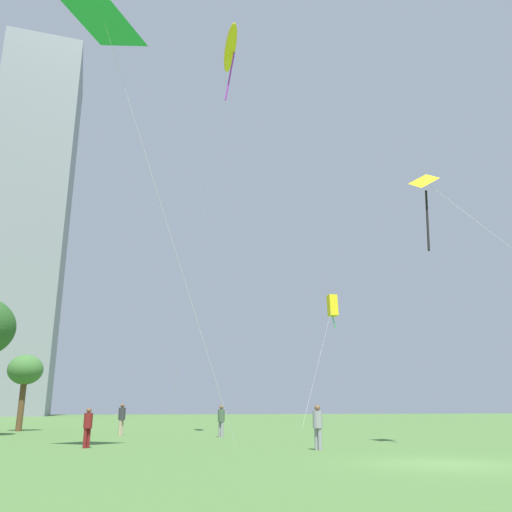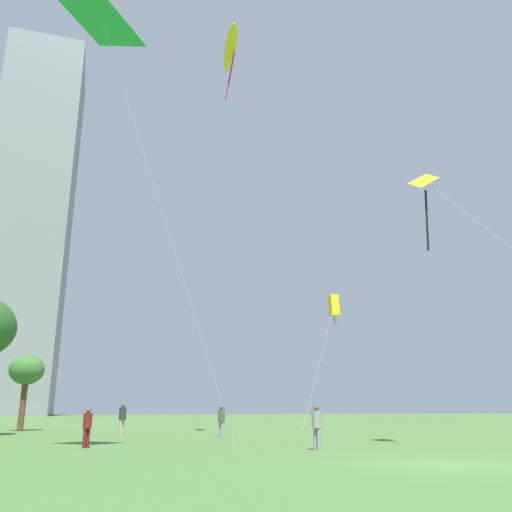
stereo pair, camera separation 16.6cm
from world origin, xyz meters
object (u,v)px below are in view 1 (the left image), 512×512
Objects in this scene: person_standing_0 at (221,419)px; kite_flying_1 at (105,23)px; kite_flying_0 at (230,49)px; person_standing_1 at (122,417)px; person_standing_2 at (88,425)px; person_standing_3 at (318,424)px; distant_highrise_0 at (29,223)px; kite_flying_3 at (426,189)px; park_tree_1 at (25,371)px; kite_flying_2 at (332,306)px.

kite_flying_1 is (-7.21, -12.29, 15.25)m from person_standing_0.
person_standing_0 is 23.14m from kite_flying_0.
kite_flying_0 is 14.93m from kite_flying_1.
person_standing_1 is 10.71m from person_standing_2.
person_standing_3 is at bearing -24.31° from person_standing_0.
distant_highrise_0 is at bearing -129.83° from person_standing_1.
kite_flying_0 reaches higher than person_standing_1.
distant_highrise_0 is (-28.98, 100.60, 20.01)m from kite_flying_0.
kite_flying_3 is 2.28× the size of park_tree_1.
kite_flying_1 is (-7.07, -10.56, -7.83)m from kite_flying_0.
park_tree_1 is (-6.98, 7.99, 3.10)m from person_standing_1.
person_standing_3 is 26.45m from park_tree_1.
kite_flying_1 is at bearing -82.47° from distant_highrise_0.
person_standing_1 is at bearing -136.01° from person_standing_2.
distant_highrise_0 reaches higher than person_standing_3.
kite_flying_1 is at bearing 69.40° from person_standing_3.
park_tree_1 is at bearing 0.76° from person_standing_3.
kite_flying_3 reaches higher than person_standing_3.
kite_flying_0 is 26.92m from park_tree_1.
kite_flying_2 is at bearing 107.53° from person_standing_0.
person_standing_3 is at bearing 63.86° from person_standing_1.
kite_flying_1 is at bearing -125.03° from kite_flying_2.
person_standing_1 is at bearing -142.46° from kite_flying_2.
kite_flying_3 reaches higher than person_standing_2.
person_standing_1 is 24.21m from kite_flying_0.
person_standing_2 is 0.02× the size of distant_highrise_0.
kite_flying_3 is at bearing -50.97° from kite_flying_0.
kite_flying_3 is at bearing 77.44° from person_standing_1.
person_standing_3 is 0.14× the size of kite_flying_3.
park_tree_1 is (-5.20, 23.89, -12.09)m from kite_flying_1.
kite_flying_1 is (-0.34, -5.29, 15.33)m from person_standing_2.
kite_flying_0 is at bearing 80.93° from person_standing_1.
person_standing_2 is at bearing -73.39° from park_tree_1.
kite_flying_0 is at bearing -47.36° from park_tree_1.
kite_flying_0 reaches higher than person_standing_0.
person_standing_3 is 0.10× the size of kite_flying_1.
park_tree_1 reaches higher than person_standing_0.
kite_flying_3 is (7.33, -10.94, 10.21)m from person_standing_0.
person_standing_0 is 0.10× the size of kite_flying_1.
kite_flying_2 is (12.95, 29.61, 10.65)m from person_standing_3.
kite_flying_0 is at bearing 129.03° from kite_flying_3.
person_standing_2 is at bearing 36.51° from person_standing_3.
person_standing_3 is (8.78, -3.40, 0.06)m from person_standing_2.
kite_flying_1 is at bearing -77.71° from park_tree_1.
kite_flying_1 is at bearing 29.81° from person_standing_1.
person_standing_0 is at bearing -77.21° from distant_highrise_0.
person_standing_1 is (-5.43, 3.61, 0.06)m from person_standing_0.
kite_flying_1 is (-1.78, -15.90, 15.18)m from person_standing_1.
kite_flying_3 is at bearing -104.04° from kite_flying_2.
kite_flying_2 is at bearing -64.72° from distant_highrise_0.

